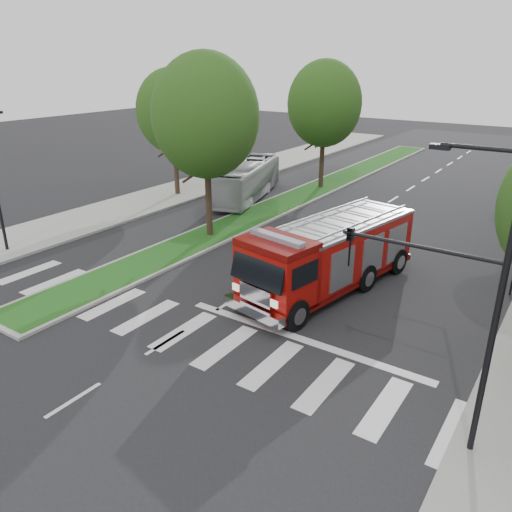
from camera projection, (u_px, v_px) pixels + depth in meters
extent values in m
plane|color=black|center=(231.00, 301.00, 21.36)|extent=(140.00, 140.00, 0.00)
cube|color=gray|center=(154.00, 199.00, 36.58)|extent=(5.00, 80.00, 0.15)
cube|color=gray|center=(308.00, 193.00, 38.31)|extent=(3.00, 50.00, 0.14)
cube|color=#1D4413|center=(308.00, 192.00, 38.28)|extent=(2.60, 49.50, 0.02)
cylinder|color=black|center=(209.00, 198.00, 28.25)|extent=(0.36, 0.36, 4.62)
ellipsoid|color=#11380F|center=(206.00, 116.00, 26.58)|extent=(5.80, 5.80, 6.67)
cylinder|color=black|center=(322.00, 161.00, 39.06)|extent=(0.36, 0.36, 4.40)
ellipsoid|color=#11380F|center=(325.00, 104.00, 37.47)|extent=(5.60, 5.60, 6.44)
cylinder|color=black|center=(176.00, 168.00, 37.11)|extent=(0.36, 0.36, 4.18)
ellipsoid|color=#11380F|center=(173.00, 111.00, 35.60)|extent=(5.20, 5.20, 5.98)
cylinder|color=black|center=(496.00, 319.00, 11.72)|extent=(0.16, 0.16, 8.00)
cylinder|color=black|center=(483.00, 148.00, 10.75)|extent=(1.80, 0.10, 0.10)
cube|color=black|center=(440.00, 147.00, 11.23)|extent=(0.45, 0.20, 0.12)
cylinder|color=black|center=(418.00, 247.00, 12.25)|extent=(4.00, 0.10, 0.10)
imported|color=black|center=(349.00, 247.00, 13.33)|extent=(0.18, 0.22, 1.10)
cube|color=#5D0705|center=(329.00, 276.00, 22.41)|extent=(4.53, 9.92, 0.28)
cube|color=#8F0B07|center=(343.00, 247.00, 22.57)|extent=(4.12, 7.68, 2.28)
cube|color=#8F0B07|center=(277.00, 275.00, 19.63)|extent=(3.17, 2.53, 2.39)
cube|color=#B2B2B7|center=(344.00, 221.00, 22.13)|extent=(4.12, 7.68, 0.14)
cylinder|color=#B2B2B7|center=(326.00, 212.00, 22.71)|extent=(1.35, 6.74, 0.11)
cylinder|color=#B2B2B7|center=(364.00, 221.00, 21.37)|extent=(1.35, 6.74, 0.11)
cube|color=silver|center=(253.00, 310.00, 19.16)|extent=(2.98, 0.93, 0.40)
cube|color=#8C99A5|center=(277.00, 238.00, 19.06)|extent=(2.54, 0.85, 0.20)
cylinder|color=black|center=(247.00, 293.00, 20.67)|extent=(0.62, 1.30, 1.25)
cylinder|color=black|center=(296.00, 315.00, 18.97)|extent=(0.62, 1.30, 1.25)
cylinder|color=black|center=(318.00, 262.00, 23.84)|extent=(0.62, 1.30, 1.25)
cylinder|color=black|center=(365.00, 278.00, 22.14)|extent=(0.62, 1.30, 1.25)
cylinder|color=black|center=(351.00, 248.00, 25.65)|extent=(0.62, 1.30, 1.25)
cylinder|color=black|center=(397.00, 261.00, 23.95)|extent=(0.62, 1.30, 1.25)
imported|color=#B3B3B7|center=(248.00, 180.00, 36.62)|extent=(5.02, 9.98, 2.71)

